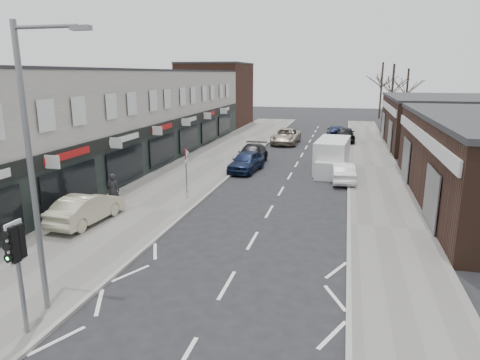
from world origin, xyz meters
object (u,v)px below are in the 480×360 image
Objects in this scene: parked_car_right_b at (345,134)px; parked_car_left_b at (252,155)px; white_van at (332,156)px; parked_car_right_c at (336,132)px; traffic_light at (16,252)px; parked_car_right_a at (343,172)px; warning_sign at (186,157)px; pedestrian at (113,190)px; parked_car_left_a at (246,161)px; street_lamp at (35,157)px; parked_car_left_c at (286,136)px; sedan_on_pavement at (86,208)px.

parked_car_left_b is at bearing 58.90° from parked_car_right_b.
white_van reaches higher than parked_car_right_c.
traffic_light reaches higher than parked_car_right_a.
white_van is 3.17m from parked_car_right_a.
pedestrian is (-2.71, -3.45, -1.21)m from warning_sign.
parked_car_left_a is at bearing 68.57° from parked_car_right_c.
street_lamp reaches higher than parked_car_left_c.
sedan_on_pavement is 15.85m from parked_car_right_a.
pedestrian is (-10.58, -11.63, -0.09)m from white_van.
parked_car_left_b is (4.48, 12.85, -0.27)m from pedestrian.
parked_car_left_c is 15.65m from parked_car_right_a.
street_lamp is at bearing 74.40° from parked_car_right_b.
parked_car_left_b is at bearing -113.06° from pedestrian.
sedan_on_pavement is (-10.53, -14.13, -0.28)m from white_van.
traffic_light reaches higher than parked_car_left_b.
parked_car_left_c reaches higher than parked_car_left_b.
parked_car_left_b is (4.43, 15.35, -0.08)m from sedan_on_pavement.
parked_car_right_a is 19.63m from parked_car_right_c.
warning_sign is 25.98m from parked_car_right_c.
parked_car_left_b is 16.47m from parked_car_right_c.
traffic_light is at bearing -92.45° from parked_car_left_c.
traffic_light is 0.62× the size of parked_car_left_b.
traffic_light reaches higher than warning_sign.
street_lamp reaches higher than parked_car_left_b.
pedestrian reaches higher than parked_car_left_b.
street_lamp is 10.57m from pedestrian.
traffic_light is at bearing 62.39° from parked_car_right_a.
white_van is 1.55× the size of parked_car_right_a.
street_lamp is 20.05m from parked_car_right_a.
street_lamp is 38.42m from parked_car_right_c.
street_lamp reaches higher than parked_car_right_c.
parked_car_left_b is 14.47m from parked_car_right_b.
traffic_light is 0.58× the size of parked_car_left_c.
sedan_on_pavement reaches higher than parked_car_right_a.
parked_car_left_c is at bearing 81.47° from warning_sign.
street_lamp is at bearing 60.70° from parked_car_right_a.
traffic_light is 1.77× the size of pedestrian.
white_van is at bearing -136.13° from pedestrian.
parked_car_right_c is at bearing -92.51° from parked_car_right_a.
traffic_light is 11.21m from pedestrian.
parked_car_right_b is at bearing 105.60° from parked_car_right_c.
warning_sign is at bearing -103.38° from parked_car_left_b.
street_lamp reaches higher than traffic_light.
warning_sign is 20.00m from parked_car_left_c.
pedestrian is 0.37× the size of parked_car_right_b.
parked_car_left_a is at bearing -161.15° from white_van.
white_van reaches higher than parked_car_left_a.
parked_car_right_b is at bearing -108.14° from sedan_on_pavement.
parked_car_left_a is 16.84m from parked_car_right_b.
parked_car_left_c is 6.94m from parked_car_right_c.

